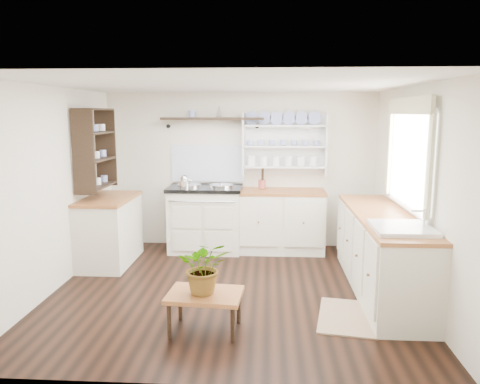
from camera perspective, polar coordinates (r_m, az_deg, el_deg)
name	(u,v)px	position (r m, az deg, el deg)	size (l,w,h in m)	color
floor	(231,290)	(5.47, -1.16, -11.87)	(4.00, 3.80, 0.01)	black
wall_back	(240,170)	(7.04, 0.06, 2.66)	(4.00, 0.02, 2.30)	silver
wall_right	(415,193)	(5.38, 20.54, -0.13)	(0.02, 3.80, 2.30)	silver
wall_left	(54,189)	(5.68, -21.73, 0.29)	(0.02, 3.80, 2.30)	silver
ceiling	(230,85)	(5.10, -1.25, 12.95)	(4.00, 3.80, 0.01)	white
window	(408,154)	(5.46, 19.83, 4.44)	(0.08, 1.55, 1.22)	white
aga_cooker	(206,218)	(6.87, -4.22, -3.17)	(1.07, 0.74, 0.98)	silver
back_cabinets	(280,220)	(6.85, 4.93, -3.43)	(1.27, 0.63, 0.90)	beige
right_cabinets	(381,252)	(5.55, 16.83, -6.96)	(0.62, 2.43, 0.90)	beige
belfast_sink	(402,240)	(4.76, 19.09, -5.58)	(0.55, 0.60, 0.45)	white
left_cabinets	(110,230)	(6.52, -15.61, -4.43)	(0.62, 1.13, 0.90)	beige
plate_rack	(284,144)	(6.95, 5.43, 5.89)	(1.20, 0.22, 0.90)	white
high_shelf	(213,119)	(6.90, -3.36, 8.83)	(1.50, 0.29, 0.16)	black
left_shelving	(95,148)	(6.40, -17.25, 5.13)	(0.28, 0.80, 1.05)	black
kettle	(184,182)	(6.70, -6.79, 1.21)	(0.16, 0.16, 0.20)	silver
utensil_crock	(262,184)	(6.83, 2.69, 0.93)	(0.11, 0.11, 0.13)	#AC4A3F
center_table	(205,297)	(4.44, -4.31, -12.70)	(0.71, 0.54, 0.37)	brown
potted_plant	(204,267)	(4.33, -4.36, -9.06)	(0.45, 0.39, 0.50)	#3F7233
floor_rug	(347,317)	(4.92, 12.95, -14.59)	(0.55, 0.85, 0.02)	#796146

